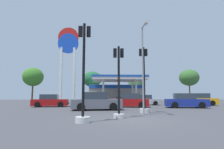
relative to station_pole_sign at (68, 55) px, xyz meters
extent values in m
plane|color=#47474C|center=(7.83, -20.56, -8.17)|extent=(90.00, 90.00, 0.00)
cube|color=#ADA89E|center=(8.65, 5.43, -6.53)|extent=(10.42, 5.58, 3.29)
cube|color=#194CB2|center=(8.65, 2.59, -5.23)|extent=(10.42, 0.12, 0.60)
cube|color=white|center=(8.65, -0.91, -4.26)|extent=(8.50, 6.50, 0.35)
cube|color=#194CB2|center=(8.65, -0.91, -3.94)|extent=(8.60, 6.60, 0.30)
cylinder|color=silver|center=(6.10, -2.69, -6.30)|extent=(0.32, 0.32, 3.73)
cylinder|color=silver|center=(11.20, -2.69, -6.30)|extent=(0.32, 0.32, 3.73)
cylinder|color=silver|center=(6.10, 0.88, -6.30)|extent=(0.32, 0.32, 3.73)
cylinder|color=silver|center=(11.20, 0.88, -6.30)|extent=(0.32, 0.32, 3.73)
cube|color=#4C4C51|center=(8.65, -0.91, -7.62)|extent=(0.90, 0.60, 1.10)
cube|color=white|center=(-1.10, -0.01, -3.44)|extent=(0.40, 0.56, 9.46)
cube|color=white|center=(1.10, -0.01, -3.44)|extent=(0.40, 0.56, 9.46)
cylinder|color=blue|center=(0.00, -0.01, 2.08)|extent=(3.51, 0.22, 3.51)
cylinder|color=red|center=(0.00, 0.01, 3.13)|extent=(3.51, 0.22, 3.51)
cube|color=white|center=(0.00, 0.05, 2.61)|extent=(3.23, 0.08, 0.63)
cylinder|color=black|center=(1.07, -7.92, -7.86)|extent=(0.64, 0.28, 0.62)
cylinder|color=black|center=(1.25, -9.57, -7.86)|extent=(0.64, 0.28, 0.62)
cylinder|color=black|center=(-1.43, -8.19, -7.86)|extent=(0.64, 0.28, 0.62)
cylinder|color=black|center=(-1.25, -9.84, -7.86)|extent=(0.64, 0.28, 0.62)
cube|color=#A51111|center=(-0.09, -8.88, -7.66)|extent=(4.22, 2.13, 0.73)
cube|color=#2D3842|center=(-0.23, -8.89, -7.02)|extent=(2.08, 1.71, 0.62)
cube|color=black|center=(1.89, -8.67, -7.76)|extent=(0.29, 1.62, 0.23)
cylinder|color=black|center=(7.70, -10.42, -7.84)|extent=(0.69, 0.35, 0.66)
cylinder|color=black|center=(8.05, -8.70, -7.84)|extent=(0.69, 0.35, 0.66)
cylinder|color=black|center=(10.31, -10.96, -7.84)|extent=(0.69, 0.35, 0.66)
cylinder|color=black|center=(10.67, -9.23, -7.84)|extent=(0.69, 0.35, 0.66)
cube|color=#A51111|center=(9.18, -9.83, -7.63)|extent=(4.58, 2.63, 0.78)
cube|color=#2D3842|center=(9.33, -9.86, -6.95)|extent=(2.33, 1.98, 0.66)
cube|color=black|center=(7.11, -9.40, -7.74)|extent=(0.46, 1.70, 0.25)
cylinder|color=black|center=(16.66, -10.54, -7.84)|extent=(0.69, 0.35, 0.66)
cylinder|color=black|center=(16.33, -12.29, -7.84)|extent=(0.69, 0.35, 0.66)
cylinder|color=black|center=(14.00, -10.04, -7.84)|extent=(0.69, 0.35, 0.66)
cylinder|color=black|center=(13.68, -11.79, -7.84)|extent=(0.69, 0.35, 0.66)
cube|color=navy|center=(15.17, -11.16, -7.62)|extent=(4.61, 2.59, 0.79)
cube|color=#2D3842|center=(15.01, -11.14, -6.94)|extent=(2.33, 1.97, 0.66)
cube|color=black|center=(17.26, -11.55, -7.74)|extent=(0.44, 1.72, 0.25)
cylinder|color=black|center=(13.22, -4.86, -7.87)|extent=(0.60, 0.24, 0.59)
cylinder|color=black|center=(13.13, -6.45, -7.87)|extent=(0.60, 0.24, 0.59)
cylinder|color=black|center=(10.81, -4.72, -7.87)|extent=(0.60, 0.24, 0.59)
cylinder|color=black|center=(10.72, -6.32, -7.87)|extent=(0.60, 0.24, 0.59)
cube|color=#B2B2BA|center=(11.97, -5.59, -7.68)|extent=(3.98, 1.85, 0.70)
cube|color=#2D3842|center=(11.83, -5.58, -7.07)|extent=(1.93, 1.55, 0.59)
cube|color=black|center=(13.88, -5.69, -7.78)|extent=(0.20, 1.55, 0.22)
cylinder|color=black|center=(6.85, -12.58, -7.82)|extent=(0.72, 0.31, 0.70)
cylinder|color=black|center=(7.05, -14.45, -7.82)|extent=(0.72, 0.31, 0.70)
cylinder|color=black|center=(4.02, -12.88, -7.82)|extent=(0.72, 0.31, 0.70)
cylinder|color=black|center=(4.22, -14.74, -7.82)|extent=(0.72, 0.31, 0.70)
cube|color=slate|center=(5.54, -13.66, -7.59)|extent=(4.76, 2.39, 0.83)
cube|color=#2D3842|center=(5.37, -13.68, -6.87)|extent=(2.35, 1.92, 0.70)
cube|color=black|center=(7.77, -13.43, -7.71)|extent=(0.32, 1.83, 0.26)
cylinder|color=black|center=(6.30, -6.14, -7.87)|extent=(0.62, 0.27, 0.60)
cylinder|color=black|center=(6.13, -7.74, -7.87)|extent=(0.62, 0.27, 0.60)
cylinder|color=black|center=(3.88, -5.89, -7.87)|extent=(0.62, 0.27, 0.60)
cylinder|color=black|center=(3.71, -7.49, -7.87)|extent=(0.62, 0.27, 0.60)
cube|color=#A51111|center=(5.01, -6.82, -7.68)|extent=(4.08, 2.05, 0.71)
cube|color=#2D3842|center=(4.87, -6.80, -7.06)|extent=(2.01, 1.65, 0.60)
cube|color=black|center=(6.92, -7.02, -7.78)|extent=(0.28, 1.57, 0.22)
cylinder|color=black|center=(17.32, -7.79, -7.83)|extent=(0.69, 0.28, 0.68)
cylinder|color=black|center=(17.44, -5.97, -7.83)|extent=(0.69, 0.28, 0.68)
cylinder|color=black|center=(20.08, -7.98, -7.83)|extent=(0.69, 0.28, 0.68)
cylinder|color=black|center=(20.20, -6.15, -7.83)|extent=(0.69, 0.28, 0.68)
cube|color=orange|center=(18.76, -6.97, -7.61)|extent=(4.58, 2.16, 0.81)
cube|color=#2D3842|center=(18.92, -6.98, -6.91)|extent=(2.23, 1.80, 0.68)
cube|color=black|center=(16.58, -6.82, -7.72)|extent=(0.25, 1.78, 0.25)
cylinder|color=silver|center=(5.15, -21.35, -8.02)|extent=(0.75, 0.75, 0.30)
cylinder|color=black|center=(5.15, -21.35, -5.43)|extent=(0.14, 0.14, 4.90)
cube|color=black|center=(4.93, -21.19, -3.36)|extent=(0.21, 0.20, 0.57)
sphere|color=red|center=(4.93, -21.06, -3.18)|extent=(0.15, 0.15, 0.15)
sphere|color=#D89E0C|center=(4.93, -21.06, -3.36)|extent=(0.15, 0.15, 0.15)
sphere|color=green|center=(4.93, -21.06, -3.54)|extent=(0.15, 0.15, 0.15)
cube|color=black|center=(5.37, -21.19, -3.36)|extent=(0.21, 0.20, 0.57)
sphere|color=red|center=(5.37, -21.06, -3.18)|extent=(0.15, 0.15, 0.15)
sphere|color=#D89E0C|center=(5.37, -21.06, -3.36)|extent=(0.15, 0.15, 0.15)
sphere|color=green|center=(5.37, -21.06, -3.54)|extent=(0.15, 0.15, 0.15)
cylinder|color=silver|center=(9.37, -16.72, -8.00)|extent=(0.77, 0.77, 0.34)
cylinder|color=black|center=(9.37, -16.72, -5.41)|extent=(0.14, 0.14, 4.84)
cube|color=black|center=(9.15, -16.56, -3.38)|extent=(0.21, 0.20, 0.57)
sphere|color=red|center=(9.15, -16.44, -3.20)|extent=(0.15, 0.15, 0.15)
sphere|color=#D89E0C|center=(9.15, -16.44, -3.38)|extent=(0.15, 0.15, 0.15)
sphere|color=green|center=(9.15, -16.44, -3.56)|extent=(0.15, 0.15, 0.15)
cube|color=black|center=(9.59, -16.56, -3.38)|extent=(0.21, 0.20, 0.57)
sphere|color=red|center=(9.59, -16.44, -3.20)|extent=(0.15, 0.15, 0.15)
sphere|color=#D89E0C|center=(9.59, -16.44, -3.38)|extent=(0.15, 0.15, 0.15)
sphere|color=green|center=(9.59, -16.44, -3.56)|extent=(0.15, 0.15, 0.15)
cylinder|color=silver|center=(7.12, -19.68, -8.04)|extent=(0.65, 0.65, 0.25)
cylinder|color=black|center=(7.12, -19.68, -5.84)|extent=(0.14, 0.14, 4.16)
cube|color=black|center=(6.90, -19.52, -4.14)|extent=(0.21, 0.20, 0.57)
sphere|color=red|center=(6.90, -19.40, -3.96)|extent=(0.15, 0.15, 0.15)
sphere|color=#D89E0C|center=(6.90, -19.40, -4.14)|extent=(0.15, 0.15, 0.15)
sphere|color=green|center=(6.90, -19.40, -4.32)|extent=(0.15, 0.15, 0.15)
cube|color=black|center=(7.34, -19.52, -4.14)|extent=(0.21, 0.20, 0.57)
sphere|color=red|center=(7.34, -19.40, -3.96)|extent=(0.15, 0.15, 0.15)
sphere|color=#D89E0C|center=(7.34, -19.40, -4.14)|extent=(0.15, 0.15, 0.15)
sphere|color=green|center=(7.34, -19.40, -4.32)|extent=(0.15, 0.15, 0.15)
cylinder|color=brown|center=(-8.75, 7.92, -6.38)|extent=(0.32, 0.32, 3.59)
ellipsoid|color=#3B7928|center=(-8.75, 7.92, -3.00)|extent=(4.22, 4.22, 3.90)
cylinder|color=brown|center=(3.74, 6.99, -6.59)|extent=(0.35, 0.35, 3.17)
ellipsoid|color=#236238|center=(3.74, 6.99, -3.51)|extent=(3.97, 3.97, 3.18)
cylinder|color=brown|center=(13.30, 8.87, -6.80)|extent=(0.25, 0.25, 2.74)
ellipsoid|color=#37732F|center=(13.30, 8.87, -4.15)|extent=(3.42, 3.42, 3.67)
cylinder|color=brown|center=(24.75, 7.76, -6.38)|extent=(0.25, 0.25, 3.58)
ellipsoid|color=#3A6A2F|center=(24.75, 7.76, -3.03)|extent=(4.17, 4.17, 3.57)
cylinder|color=gray|center=(9.03, -17.86, -4.97)|extent=(0.12, 0.12, 6.40)
cylinder|color=gray|center=(9.03, -18.46, -1.87)|extent=(0.09, 1.20, 0.09)
cube|color=beige|center=(9.03, -19.06, -1.92)|extent=(0.24, 0.44, 0.16)
camera|label=1|loc=(6.22, -30.73, -6.78)|focal=29.02mm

